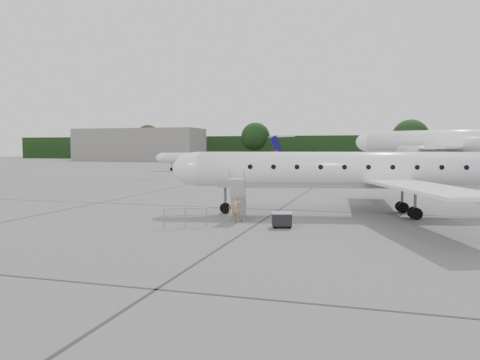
% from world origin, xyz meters
% --- Properties ---
extents(ground, '(320.00, 320.00, 0.00)m').
position_xyz_m(ground, '(0.00, 0.00, 0.00)').
color(ground, slate).
rests_on(ground, ground).
extents(treeline, '(260.00, 4.00, 8.00)m').
position_xyz_m(treeline, '(0.00, 130.00, 4.00)').
color(treeline, black).
rests_on(treeline, ground).
extents(terminal_building, '(40.00, 14.00, 10.00)m').
position_xyz_m(terminal_building, '(-70.00, 110.00, 5.00)').
color(terminal_building, slate).
rests_on(terminal_building, ground).
extents(main_regional_jet, '(34.03, 27.46, 7.75)m').
position_xyz_m(main_regional_jet, '(2.49, 7.05, 3.88)').
color(main_regional_jet, silver).
rests_on(main_regional_jet, ground).
extents(airstair, '(1.26, 2.24, 2.43)m').
position_xyz_m(airstair, '(-6.07, 3.03, 1.21)').
color(airstair, silver).
rests_on(airstair, ground).
extents(passenger, '(0.62, 0.48, 1.53)m').
position_xyz_m(passenger, '(-5.82, 1.85, 0.76)').
color(passenger, '#9C7855').
rests_on(passenger, ground).
extents(safety_railing, '(1.96, 1.14, 1.00)m').
position_xyz_m(safety_railing, '(-7.89, -0.47, 0.50)').
color(safety_railing, gray).
rests_on(safety_railing, ground).
extents(baggage_cart, '(1.17, 1.05, 0.85)m').
position_xyz_m(baggage_cart, '(-3.06, 0.85, 0.43)').
color(baggage_cart, black).
rests_on(baggage_cart, ground).
extents(bg_narrowbody, '(48.73, 43.81, 14.37)m').
position_xyz_m(bg_narrowbody, '(14.72, 64.64, 7.18)').
color(bg_narrowbody, silver).
rests_on(bg_narrowbody, ground).
extents(bg_regional_left, '(30.11, 28.43, 6.41)m').
position_xyz_m(bg_regional_left, '(-26.57, 58.34, 3.20)').
color(bg_regional_left, silver).
rests_on(bg_regional_left, ground).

